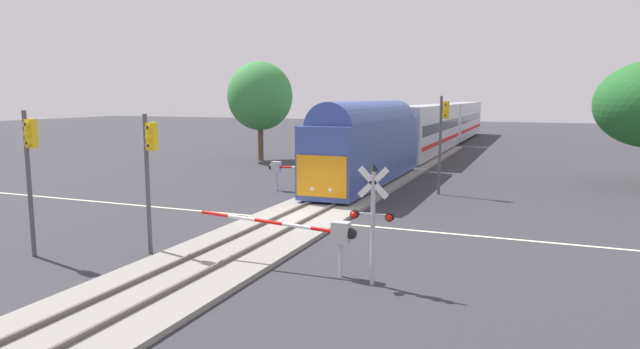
% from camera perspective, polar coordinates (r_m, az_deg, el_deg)
% --- Properties ---
extents(ground_plane, '(220.00, 220.00, 0.00)m').
position_cam_1_polar(ground_plane, '(25.98, -2.23, -4.72)').
color(ground_plane, '#333338').
extents(road_centre_stripe, '(44.00, 0.20, 0.01)m').
position_cam_1_polar(road_centre_stripe, '(25.98, -2.23, -4.71)').
color(road_centre_stripe, beige).
rests_on(road_centre_stripe, ground).
extents(railway_track, '(4.40, 80.00, 0.32)m').
position_cam_1_polar(railway_track, '(25.96, -2.23, -4.52)').
color(railway_track, gray).
rests_on(railway_track, ground).
extents(commuter_train, '(3.04, 62.93, 5.16)m').
position_cam_1_polar(commuter_train, '(56.60, 11.36, 4.84)').
color(commuter_train, '#384C93').
rests_on(commuter_train, railway_track).
extents(crossing_gate_near, '(5.77, 0.40, 1.80)m').
position_cam_1_polar(crossing_gate_near, '(17.87, 0.28, -5.94)').
color(crossing_gate_near, '#B7B7BC').
rests_on(crossing_gate_near, ground).
extents(crossing_signal_mast, '(1.36, 0.44, 3.77)m').
position_cam_1_polar(crossing_signal_mast, '(16.74, 5.47, -3.83)').
color(crossing_signal_mast, '#B2B2B7').
rests_on(crossing_signal_mast, ground).
extents(crossing_gate_far, '(5.94, 0.40, 1.83)m').
position_cam_1_polar(crossing_gate_far, '(33.62, -3.53, 0.67)').
color(crossing_gate_far, '#B7B7BC').
rests_on(crossing_gate_far, ground).
extents(traffic_signal_far_side, '(0.53, 0.38, 5.79)m').
position_cam_1_polar(traffic_signal_far_side, '(32.92, 12.59, 4.61)').
color(traffic_signal_far_side, '#4C4C51').
rests_on(traffic_signal_far_side, ground).
extents(traffic_signal_near_left, '(0.53, 0.38, 5.27)m').
position_cam_1_polar(traffic_signal_near_left, '(21.97, -27.85, 1.36)').
color(traffic_signal_near_left, '#4C4C51').
rests_on(traffic_signal_near_left, ground).
extents(traffic_signal_median, '(0.53, 0.38, 5.14)m').
position_cam_1_polar(traffic_signal_median, '(20.73, -17.26, 1.34)').
color(traffic_signal_median, '#4C4C51').
rests_on(traffic_signal_median, ground).
extents(pine_left_background, '(5.83, 5.83, 8.86)m').
position_cam_1_polar(pine_left_background, '(50.08, -6.23, 8.06)').
color(pine_left_background, brown).
rests_on(pine_left_background, ground).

